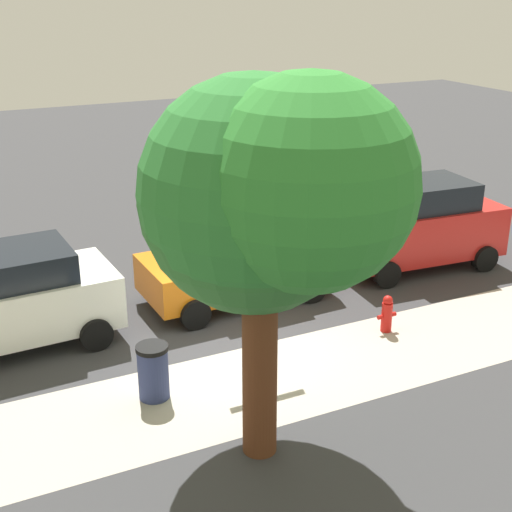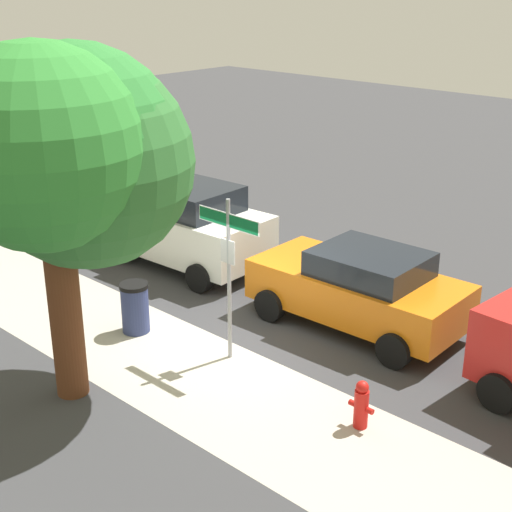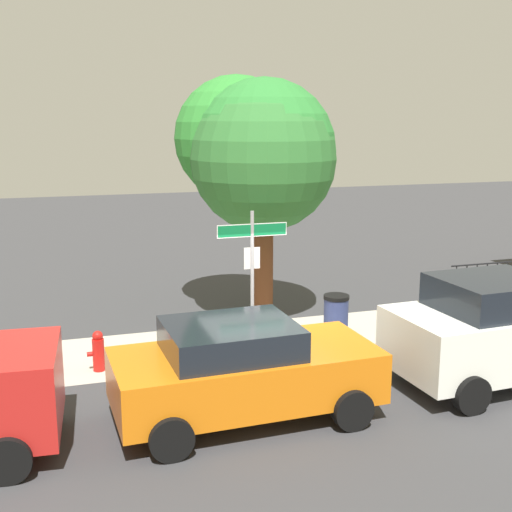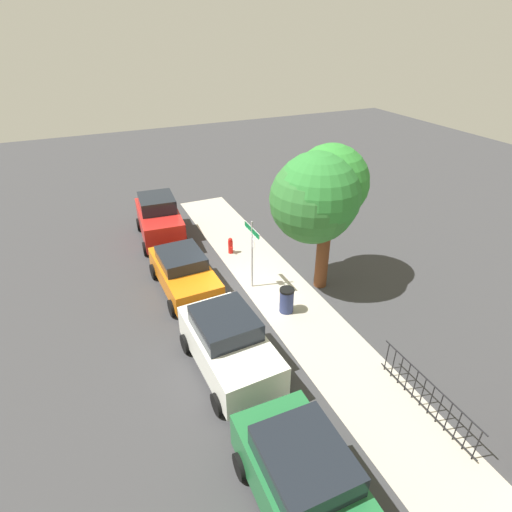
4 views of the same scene
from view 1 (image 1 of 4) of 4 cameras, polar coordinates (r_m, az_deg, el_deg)
ground_plane at (r=13.68m, az=-2.40°, el=-7.72°), size 60.00×60.00×0.00m
sidewalk_strip at (r=12.05m, az=-8.81°, el=-12.33°), size 24.00×2.60×0.00m
street_sign at (r=12.60m, az=-0.55°, el=-0.22°), size 1.39×0.07×2.93m
shade_tree at (r=9.64m, az=0.91°, el=5.06°), size 3.43×3.98×5.64m
car_red at (r=17.77m, az=13.00°, el=2.46°), size 4.16×2.30×2.15m
car_orange at (r=15.56m, az=-1.40°, el=-0.64°), size 4.17×2.16×1.58m
car_white at (r=14.30m, az=-19.11°, el=-3.28°), size 4.10×2.29×1.93m
fire_hydrant at (r=14.51m, az=10.47°, el=-4.59°), size 0.42×0.22×0.78m
trash_bin at (r=12.19m, az=-8.26°, el=-9.17°), size 0.55×0.55×0.98m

